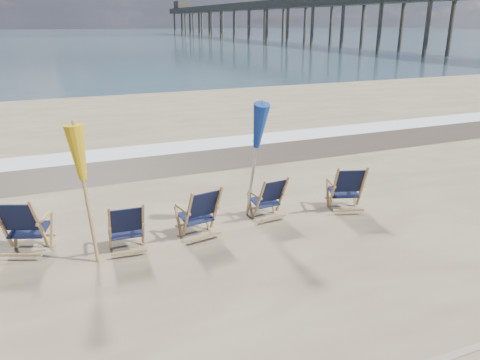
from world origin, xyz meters
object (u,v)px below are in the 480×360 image
Objects in this scene: beach_chair_2 at (216,210)px; umbrella_yellow at (83,161)px; beach_chair_0 at (40,227)px; umbrella_blue at (254,128)px; beach_chair_4 at (362,188)px; fishing_pier at (280,16)px; beach_chair_3 at (282,196)px; beach_chair_1 at (143,226)px.

beach_chair_2 is 0.45× the size of umbrella_yellow.
umbrella_yellow is at bearing 170.00° from beach_chair_0.
umbrella_yellow is 0.94× the size of umbrella_blue.
beach_chair_4 is 0.01× the size of fishing_pier.
beach_chair_3 is 3.87m from umbrella_yellow.
umbrella_blue reaches higher than beach_chair_3.
beach_chair_4 reaches higher than beach_chair_2.
beach_chair_2 is (2.92, -0.34, -0.04)m from beach_chair_0.
beach_chair_1 is (1.58, -0.48, -0.07)m from beach_chair_0.
fishing_pier is at bearing -98.83° from beach_chair_4.
beach_chair_0 reaches higher than beach_chair_2.
beach_chair_2 is (1.34, 0.14, 0.03)m from beach_chair_1.
umbrella_yellow is (-0.83, 0.01, 1.23)m from beach_chair_1.
beach_chair_0 is at bearing 147.84° from umbrella_yellow.
fishing_pier reaches higher than umbrella_blue.
umbrella_yellow is at bearing 0.52° from beach_chair_3.
beach_chair_4 is at bearing -116.19° from fishing_pier.
beach_chair_3 is at bearing -13.41° from umbrella_blue.
umbrella_blue is (0.90, 0.40, 1.33)m from beach_chair_2.
umbrella_blue is at bearing -117.72° from fishing_pier.
umbrella_blue reaches higher than beach_chair_2.
fishing_pier is (39.92, 72.23, 4.17)m from beach_chair_1.
beach_chair_0 is 0.46× the size of umbrella_blue.
fishing_pier is at bearing 62.28° from umbrella_blue.
beach_chair_1 is 2.68m from umbrella_blue.
beach_chair_0 is at bearing -179.05° from umbrella_blue.
fishing_pier is (37.11, 71.83, 4.19)m from beach_chair_3.
beach_chair_3 is 0.41× the size of umbrella_yellow.
beach_chair_3 is at bearing -158.77° from beach_chair_0.
beach_chair_2 reaches higher than beach_chair_3.
umbrella_blue is (3.83, 0.06, 1.30)m from beach_chair_0.
beach_chair_3 is at bearing -179.75° from beach_chair_2.
fishing_pier reaches higher than beach_chair_1.
beach_chair_2 is at bearing 3.49° from umbrella_yellow.
beach_chair_3 is (2.81, 0.40, -0.02)m from beach_chair_1.
beach_chair_3 is 0.39× the size of umbrella_blue.
beach_chair_1 is 1.48m from umbrella_yellow.
umbrella_yellow is at bearing 3.46° from beach_chair_1.
beach_chair_3 is 1.65m from beach_chair_4.
umbrella_blue is (2.24, 0.54, 1.36)m from beach_chair_1.
beach_chair_4 is at bearing -175.65° from beach_chair_1.
beach_chair_0 is at bearing -120.05° from fishing_pier.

